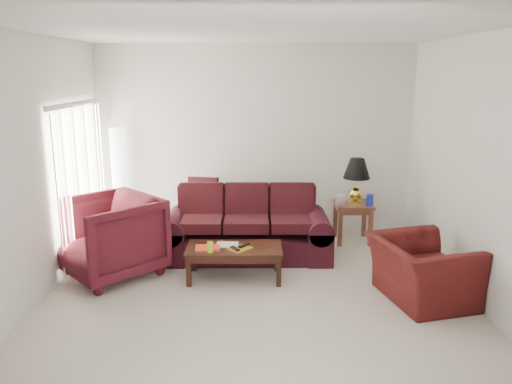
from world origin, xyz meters
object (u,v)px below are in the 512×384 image
end_table (352,222)px  armchair_left (109,237)px  armchair_right (422,271)px  floor_lamp (120,182)px  sofa (247,224)px  coffee_table (234,263)px

end_table → armchair_left: bearing=-158.5°
end_table → armchair_right: size_ratio=0.56×
floor_lamp → armchair_right: 4.68m
armchair_right → armchair_left: bearing=65.2°
sofa → floor_lamp: size_ratio=1.34×
armchair_left → armchair_right: (3.78, -0.72, -0.17)m
sofa → armchair_right: (2.03, -1.40, -0.13)m
floor_lamp → armchair_right: size_ratio=1.61×
end_table → armchair_left: armchair_left is taller
armchair_left → coffee_table: (1.60, -0.11, -0.31)m
end_table → armchair_right: armchair_right is taller
floor_lamp → coffee_table: (1.86, -1.71, -0.67)m
armchair_left → armchair_right: bearing=35.3°
coffee_table → armchair_right: bearing=5.1°
armchair_left → coffee_table: bearing=42.3°
end_table → coffee_table: end_table is taller
floor_lamp → armchair_right: (4.03, -2.32, -0.52)m
sofa → end_table: sofa is taller
coffee_table → armchair_left: bearing=-162.9°
floor_lamp → coffee_table: 2.61m
floor_lamp → armchair_right: bearing=-29.9°
armchair_right → coffee_table: 2.27m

